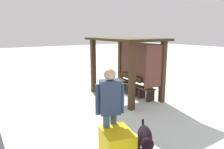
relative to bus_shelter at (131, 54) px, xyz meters
name	(u,v)px	position (x,y,z in m)	size (l,w,h in m)	color
ground_plane	(125,96)	(-0.10, -0.20, -1.69)	(60.00, 60.00, 0.00)	silver
bus_shelter	(131,54)	(0.00, 0.00, 0.00)	(3.04, 1.90, 2.30)	#402917
bench_left_inside	(122,83)	(-0.87, 0.23, -1.38)	(0.67, 0.41, 0.76)	#47381B
bench_center_inside	(133,88)	(-0.10, 0.23, -1.40)	(0.67, 0.35, 0.71)	#4B351A
bench_right_inside	(146,92)	(0.67, 0.23, -1.38)	(0.67, 0.37, 0.74)	#47361F
person_walking	(110,105)	(2.85, -2.86, -0.61)	(0.40, 0.58, 1.82)	#303F5C
dog	(145,138)	(3.42, -2.39, -1.24)	(0.88, 0.71, 0.65)	black
grit_bin	(117,146)	(3.16, -2.89, -1.37)	(0.70, 0.56, 0.63)	yellow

